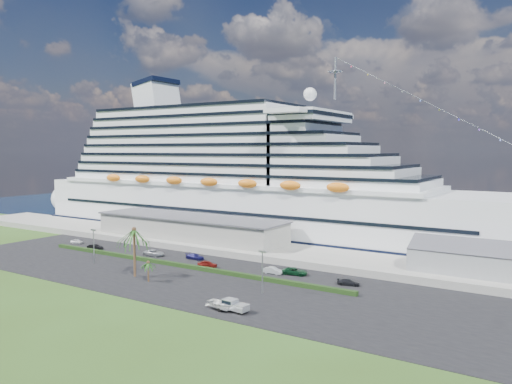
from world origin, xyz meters
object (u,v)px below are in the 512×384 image
Objects in this scene: cruise_ship at (245,183)px; boat_trailer at (220,304)px; parked_car_3 at (195,256)px; pickup_truck at (233,305)px.

boat_trailer is at bearing -59.23° from cruise_ship.
parked_car_3 is at bearing 135.48° from boat_trailer.
cruise_ship is at bearing 17.06° from parked_car_3.
boat_trailer is at bearing -133.76° from parked_car_3.
pickup_truck is at bearing -131.00° from parked_car_3.
cruise_ship is 30.66× the size of boat_trailer.
parked_car_3 is 40.76m from boat_trailer.
pickup_truck is (42.80, -67.60, -15.48)m from cruise_ship.
cruise_ship is 32.79× the size of pickup_truck.
parked_car_3 is 0.87× the size of pickup_truck.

